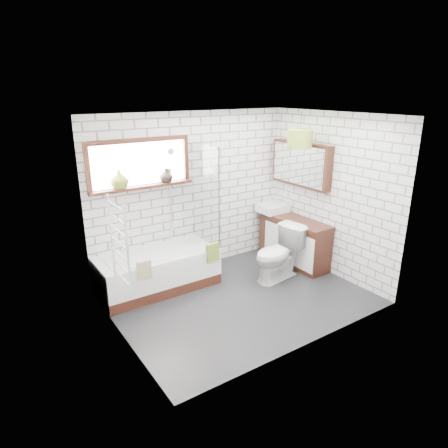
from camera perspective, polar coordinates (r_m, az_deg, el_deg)
floor at (r=5.75m, az=2.31°, el=-10.56°), size 3.40×2.60×0.01m
ceiling at (r=5.02m, az=2.70°, el=15.29°), size 3.40×2.60×0.01m
wall_back at (r=6.30m, az=-4.53°, el=4.42°), size 3.40×0.01×2.50m
wall_front at (r=4.32m, az=12.75°, el=-2.87°), size 3.40×0.01×2.50m
wall_left at (r=4.51m, az=-15.33°, el=-2.18°), size 0.01×2.60×2.50m
wall_right at (r=6.37m, az=15.02°, el=3.97°), size 0.01×2.60×2.50m
window at (r=5.79m, az=-11.88°, el=8.35°), size 1.52×0.16×0.68m
towel_radiator at (r=4.54m, az=-14.74°, el=-2.66°), size 0.06×0.52×1.00m
mirror_cabinet at (r=6.62m, az=10.93°, el=8.38°), size 0.16×1.20×0.70m
shower_riser at (r=6.06m, az=-7.65°, el=4.69°), size 0.02×0.02×1.30m
bathtub at (r=5.96m, az=-9.44°, el=-6.61°), size 1.72×0.76×0.56m
shower_screen at (r=5.97m, az=-2.60°, el=4.22°), size 0.02×0.72×1.50m
towel_green at (r=5.85m, az=-1.64°, el=-4.07°), size 0.20×0.05×0.27m
towel_beige at (r=5.41m, az=-11.35°, el=-6.45°), size 0.20×0.05×0.26m
vanity at (r=6.81m, az=9.93°, el=-2.34°), size 0.44×1.35×0.77m
basin at (r=6.97m, az=6.97°, el=2.27°), size 0.46×0.41×0.14m
tap at (r=7.06m, az=7.99°, el=2.97°), size 0.04×0.04×0.16m
toilet at (r=6.17m, az=7.74°, el=-4.23°), size 0.57×0.87×0.83m
vase_olive at (r=5.69m, az=-14.70°, el=6.02°), size 0.30×0.30×0.26m
vase_dark at (r=5.95m, az=-8.27°, el=6.71°), size 0.24×0.24×0.21m
bottle at (r=5.97m, az=-7.85°, el=6.75°), size 0.08×0.08×0.20m
pendant at (r=6.15m, az=10.78°, el=11.85°), size 0.37×0.37×0.27m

